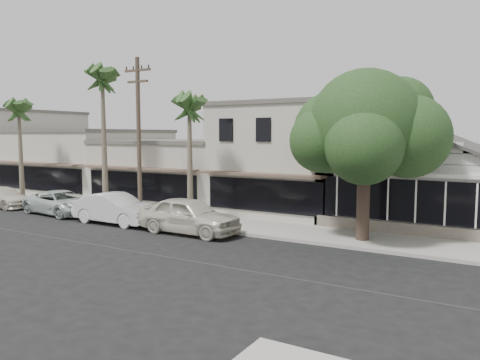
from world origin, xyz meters
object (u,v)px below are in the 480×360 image
Objects in this scene: utility_pole at (139,135)px; car_3 at (3,197)px; car_0 at (189,215)px; car_1 at (115,209)px; car_2 at (61,203)px; shade_tree at (365,129)px.

car_3 is at bearing -175.90° from utility_pole.
car_0 reaches higher than car_1.
car_0 is at bearing -15.49° from utility_pole.
car_3 is (-5.68, -0.12, -0.05)m from car_2.
car_0 is at bearing -90.42° from car_1.
shade_tree is at bearing 6.56° from utility_pole.
car_0 is 0.68× the size of shade_tree.
car_0 is 9.22m from shade_tree.
shade_tree is at bearing -71.29° from car_0.
car_1 is at bearing -92.51° from car_3.
utility_pole is at bearing -32.27° from car_1.
car_3 is at bearing 96.59° from car_2.
shade_tree reaches higher than car_0.
utility_pole is 7.06m from car_2.
car_1 is 1.08× the size of car_3.
car_3 is at bearing -174.63° from shade_tree.
car_2 is 5.68m from car_3.
utility_pole is 1.94× the size of car_3.
shade_tree is (7.81, 2.57, 4.17)m from car_0.
car_2 is at bearing 84.46° from car_1.
utility_pole is 5.90m from car_0.
car_0 is at bearing -161.77° from shade_tree.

